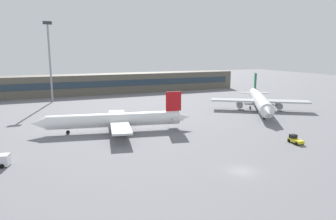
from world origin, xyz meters
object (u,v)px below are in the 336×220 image
baggage_tug_yellow (295,140)px  airplane_mid (260,101)px  floodlight_tower_west (50,57)px  airplane_near (114,120)px

baggage_tug_yellow → airplane_mid: bearing=62.1°
airplane_mid → floodlight_tower_west: size_ratio=1.31×
airplane_mid → baggage_tug_yellow: size_ratio=10.66×
airplane_near → baggage_tug_yellow: size_ratio=10.17×
airplane_mid → floodlight_tower_west: 78.77m
floodlight_tower_west → airplane_near: bearing=-78.6°
airplane_mid → baggage_tug_yellow: (-17.30, -32.63, -2.65)m
baggage_tug_yellow → floodlight_tower_west: 92.72m
airplane_near → airplane_mid: size_ratio=0.95×
airplane_mid → floodlight_tower_west: floodlight_tower_west is taller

